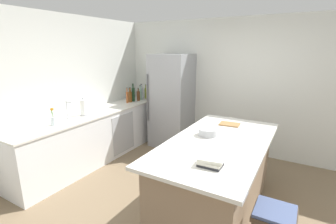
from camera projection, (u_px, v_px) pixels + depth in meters
The scene contains 20 objects.
ground_plane at pixel (183, 208), 3.21m from camera, with size 7.20×7.20×0.00m, color #7A664C.
wall_rear at pixel (236, 87), 4.76m from camera, with size 6.00×0.10×2.60m, color silver.
wall_left at pixel (53, 94), 4.07m from camera, with size 0.10×6.00×2.60m, color silver.
counter_run_left at pixel (96, 136), 4.53m from camera, with size 0.67×3.21×0.91m.
kitchen_island at pixel (217, 175), 3.10m from camera, with size 1.11×2.20×0.94m.
refrigerator at pixel (172, 101), 5.11m from camera, with size 0.78×0.73×1.93m.
bar_stool at pixel (274, 222), 2.18m from camera, with size 0.36×0.36×0.66m.
sink_faucet at pixel (68, 109), 3.97m from camera, with size 0.15×0.05×0.30m.
flower_vase at pixel (53, 119), 3.63m from camera, with size 0.07×0.07×0.27m.
paper_towel_roll at pixel (83, 108), 4.17m from camera, with size 0.14×0.14×0.31m.
olive_oil_bottle at pixel (146, 93), 5.59m from camera, with size 0.06×0.06×0.32m.
soda_bottle at pixel (142, 93), 5.52m from camera, with size 0.08×0.08×0.34m.
gin_bottle at pixel (140, 94), 5.43m from camera, with size 0.07×0.07×0.33m.
syrup_bottle at pixel (138, 96), 5.36m from camera, with size 0.07×0.07×0.28m.
wine_bottle at pixel (133, 94), 5.28m from camera, with size 0.07×0.07×0.38m.
whiskey_bottle at pixel (130, 96), 5.22m from camera, with size 0.08×0.08×0.31m.
vinegar_bottle at pixel (127, 97), 5.13m from camera, with size 0.05×0.05×0.33m.
cookbook_stack at pixel (211, 162), 2.34m from camera, with size 0.26×0.19×0.08m.
mixing_bowl at pixel (208, 132), 3.16m from camera, with size 0.24×0.24×0.09m.
cutting_board at pixel (230, 124), 3.61m from camera, with size 0.30×0.22×0.02m.
Camera 1 is at (1.22, -2.51, 2.04)m, focal length 26.07 mm.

